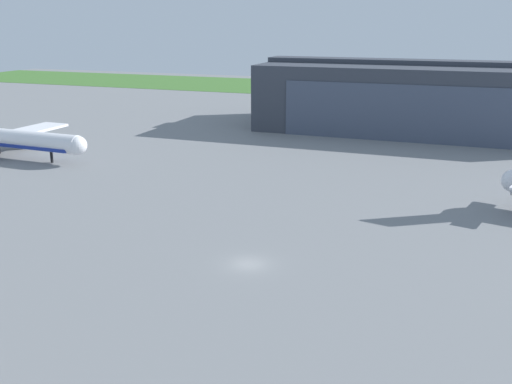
{
  "coord_description": "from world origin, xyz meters",
  "views": [
    {
      "loc": [
        21.86,
        -57.01,
        27.25
      ],
      "look_at": [
        -5.47,
        17.35,
        3.31
      ],
      "focal_mm": 39.89,
      "sensor_mm": 36.0,
      "label": 1
    }
  ],
  "objects": [
    {
      "name": "maintenance_hangar",
      "position": [
        9.99,
        94.5,
        8.44
      ],
      "size": [
        77.93,
        34.23,
        17.8
      ],
      "color": "#383D47",
      "rests_on": "ground_plane"
    },
    {
      "name": "grass_field_strip",
      "position": [
        0.0,
        179.06,
        0.04
      ],
      "size": [
        440.0,
        56.0,
        0.08
      ],
      "primitive_type": "cube",
      "color": "#40712F",
      "rests_on": "ground_plane"
    },
    {
      "name": "ground_plane",
      "position": [
        0.0,
        0.0,
        0.0
      ],
      "size": [
        440.0,
        440.0,
        0.0
      ],
      "primitive_type": "plane",
      "color": "slate"
    }
  ]
}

